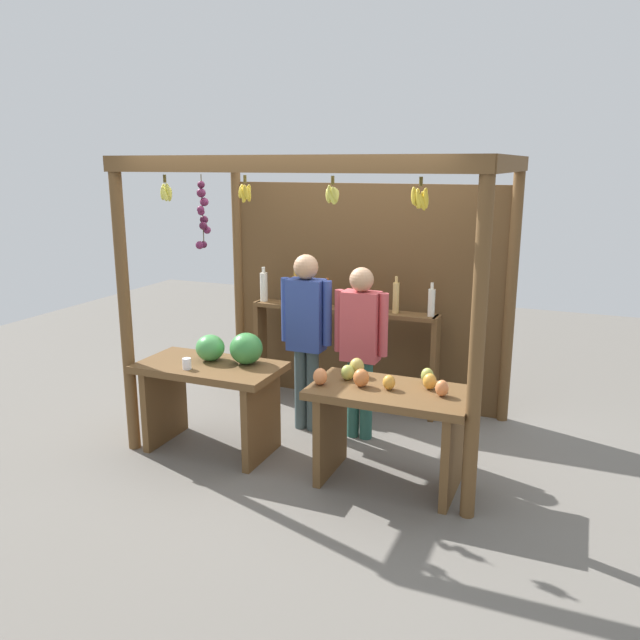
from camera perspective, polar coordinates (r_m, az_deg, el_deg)
name	(u,v)px	position (r m, az deg, el deg)	size (l,w,h in m)	color
ground_plane	(328,433)	(5.88, 0.71, -9.99)	(12.00, 12.00, 0.00)	slate
market_stall	(345,271)	(5.85, 2.27, 4.35)	(2.95, 1.96, 2.43)	brown
fruit_counter_left	(216,379)	(5.42, -9.26, -5.23)	(1.19, 0.64, 1.02)	brown
fruit_counter_right	(389,413)	(4.83, 6.13, -8.27)	(1.19, 0.64, 0.90)	brown
bottle_shelf_unit	(342,329)	(6.28, 1.97, -0.77)	(1.89, 0.22, 1.35)	brown
vendor_man	(306,327)	(5.66, -1.23, -0.61)	(0.48, 0.22, 1.61)	#3F5052
vendor_woman	(361,339)	(5.50, 3.64, -1.66)	(0.48, 0.21, 1.53)	#28594D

